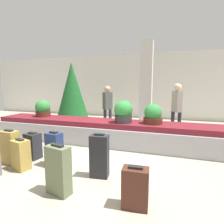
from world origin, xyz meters
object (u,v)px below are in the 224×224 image
at_px(suitcase_1, 58,170).
at_px(suitcase_4, 33,146).
at_px(suitcase_3, 10,147).
at_px(traveler_1, 177,106).
at_px(suitcase_0, 21,155).
at_px(suitcase_8, 54,149).
at_px(pillar, 146,86).
at_px(suitcase_5, 99,156).
at_px(suitcase_7, 135,188).
at_px(traveler_0, 108,104).
at_px(potted_plant_0, 123,112).
at_px(potted_plant_2, 153,115).
at_px(decorated_tree, 72,92).
at_px(potted_plant_1, 43,109).
at_px(traveler_2, 73,98).

relative_size(suitcase_1, suitcase_4, 1.28).
xyz_separation_m(suitcase_3, traveler_1, (3.33, 3.06, 0.65)).
xyz_separation_m(suitcase_0, suitcase_8, (0.52, 0.33, 0.05)).
bearing_deg(suitcase_0, pillar, 79.39).
distance_m(suitcase_4, traveler_1, 4.16).
height_order(suitcase_4, suitcase_5, suitcase_5).
xyz_separation_m(suitcase_7, traveler_0, (-1.69, 3.84, 0.68)).
bearing_deg(traveler_0, potted_plant_0, -114.41).
distance_m(suitcase_0, potted_plant_2, 3.09).
xyz_separation_m(suitcase_0, decorated_tree, (-0.98, 3.67, 1.06)).
distance_m(suitcase_3, decorated_tree, 3.71).
xyz_separation_m(potted_plant_0, potted_plant_2, (0.75, 0.10, -0.06)).
xyz_separation_m(suitcase_3, suitcase_8, (0.93, 0.19, -0.01)).
xyz_separation_m(traveler_1, decorated_tree, (-3.90, 0.47, 0.35)).
bearing_deg(potted_plant_1, suitcase_0, -61.55).
height_order(potted_plant_0, traveler_0, traveler_0).
relative_size(potted_plant_0, traveler_1, 0.35).
distance_m(pillar, suitcase_4, 4.32).
distance_m(potted_plant_1, traveler_1, 4.19).
relative_size(suitcase_7, potted_plant_2, 1.13).
distance_m(suitcase_7, traveler_0, 4.25).
height_order(suitcase_0, suitcase_8, suitcase_8).
bearing_deg(pillar, potted_plant_1, -146.18).
bearing_deg(pillar, decorated_tree, -171.96).
relative_size(suitcase_7, potted_plant_0, 0.97).
distance_m(suitcase_8, traveler_0, 3.16).
xyz_separation_m(suitcase_1, suitcase_7, (1.13, 0.04, -0.09)).
relative_size(suitcase_4, traveler_1, 0.35).
height_order(pillar, suitcase_3, pillar).
bearing_deg(suitcase_1, decorated_tree, 129.94).
relative_size(suitcase_8, potted_plant_1, 1.34).
bearing_deg(potted_plant_2, suitcase_4, -148.69).
distance_m(suitcase_1, potted_plant_2, 2.74).
bearing_deg(suitcase_1, potted_plant_1, 144.58).
bearing_deg(traveler_2, suitcase_5, -106.41).
height_order(suitcase_1, suitcase_7, suitcase_1).
bearing_deg(suitcase_3, suitcase_4, 58.89).
height_order(suitcase_0, potted_plant_2, potted_plant_2).
relative_size(suitcase_5, potted_plant_0, 1.33).
distance_m(pillar, suitcase_0, 4.67).
distance_m(suitcase_4, suitcase_7, 2.59).
bearing_deg(suitcase_8, decorated_tree, 121.95).
bearing_deg(decorated_tree, traveler_2, 119.48).
xyz_separation_m(pillar, suitcase_1, (-0.73, -4.52, -1.23)).
bearing_deg(suitcase_8, suitcase_3, -160.70).
xyz_separation_m(suitcase_8, decorated_tree, (-1.50, 3.34, 1.01)).
relative_size(pillar, decorated_tree, 1.27).
distance_m(suitcase_3, potted_plant_2, 3.32).
distance_m(pillar, potted_plant_0, 2.31).
height_order(suitcase_3, suitcase_7, suitcase_3).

